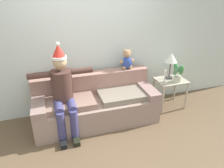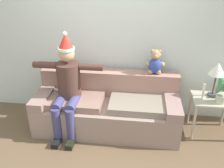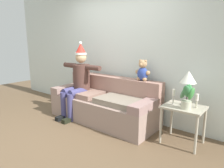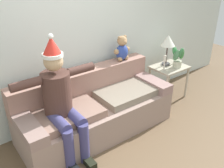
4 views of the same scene
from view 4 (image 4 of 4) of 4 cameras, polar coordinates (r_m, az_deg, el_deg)
back_wall at (r=3.54m, az=-9.14°, el=12.01°), size 7.00×0.10×2.70m
couch at (r=3.54m, az=-4.01°, el=-5.76°), size 2.15×0.85×0.84m
person_seated at (r=2.97m, az=-11.57°, el=-3.32°), size 1.02×0.77×1.52m
teddy_bear at (r=3.80m, az=2.32°, el=7.93°), size 0.29×0.17×0.38m
side_table at (r=4.40m, az=12.86°, el=2.82°), size 0.58×0.46×0.59m
table_lamp at (r=4.29m, az=12.62°, el=9.31°), size 0.24×0.24×0.52m
potted_plant at (r=4.29m, az=14.79°, el=5.94°), size 0.23×0.24×0.37m
candle_tall at (r=4.18m, az=11.92°, el=5.30°), size 0.04×0.04×0.24m
candle_short at (r=4.46m, az=14.16°, el=6.13°), size 0.04×0.04×0.21m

